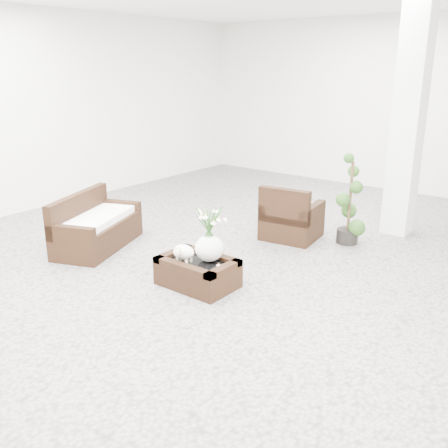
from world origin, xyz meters
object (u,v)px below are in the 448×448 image
Objects in this scene: coffee_table at (198,273)px; loveseat at (97,221)px; topiary at (350,200)px; armchair at (292,212)px.

loveseat is (-2.01, 0.11, 0.23)m from coffee_table.
coffee_table is 2.67m from topiary.
topiary is at bearing -165.46° from armchair.
coffee_table is 0.68× the size of topiary.
armchair is 0.57× the size of loveseat.
coffee_table is 1.08× the size of armchair.
armchair is at bearing -157.83° from topiary.
topiary is at bearing -70.55° from loveseat.
coffee_table is 2.02m from loveseat.
loveseat is 3.67m from topiary.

